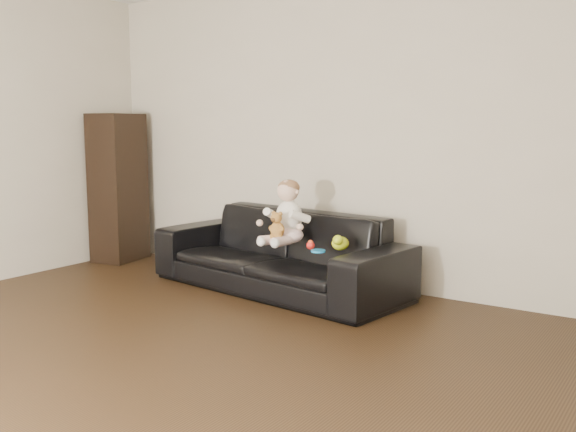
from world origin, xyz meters
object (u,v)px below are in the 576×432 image
Objects in this scene: sofa at (278,251)px; teddy_bear at (277,225)px; baby at (287,216)px; cabinet at (118,188)px; toy_blue_disc at (318,251)px; toy_green at (340,243)px; toy_rattle at (311,245)px.

sofa is 0.42m from teddy_bear.
teddy_bear is at bearing -76.34° from baby.
cabinet is 6.97× the size of teddy_bear.
cabinet is at bearing 171.76° from toy_blue_disc.
baby is 3.39× the size of toy_green.
toy_green reaches higher than toy_rattle.
teddy_bear is 1.95× the size of toy_blue_disc.
cabinet is 2.61m from toy_blue_disc.
toy_green is at bearing 9.12° from baby.
sofa is 2.06m from cabinet.
cabinet is 2.51m from toy_rattle.
sofa is 0.69m from toy_green.
toy_blue_disc is (0.55, -0.28, 0.11)m from sofa.
cabinet reaches higher than baby.
cabinet is at bearing -175.68° from baby.
cabinet is 2.20m from baby.
baby reaches higher than sofa.
baby is 0.47m from toy_blue_disc.
cabinet is 2.69m from toy_green.
toy_green is (0.66, -0.13, 0.15)m from sofa.
baby is at bearing 157.80° from toy_blue_disc.
toy_green is at bearing -3.09° from sofa.
toy_green is 1.39× the size of toy_blue_disc.
cabinet is 13.59× the size of toy_blue_disc.
teddy_bear reaches higher than toy_rattle.
cabinet reaches higher than teddy_bear.
teddy_bear is 1.40× the size of toy_green.
teddy_bear is at bearing -49.05° from sofa.
sofa is 1.50× the size of cabinet.
toy_rattle is at bearing -153.22° from toy_green.
baby is (2.18, -0.22, -0.09)m from cabinet.
toy_blue_disc is at bearing -18.73° from sofa.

